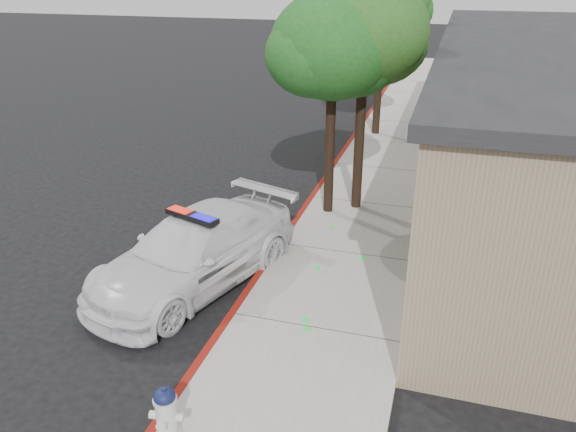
# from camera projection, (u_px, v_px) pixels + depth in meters

# --- Properties ---
(ground) EXTENTS (120.00, 120.00, 0.00)m
(ground) POSITION_uv_depth(u_px,v_px,m) (229.00, 319.00, 10.56)
(ground) COLOR black
(ground) RESTS_ON ground
(sidewalk) EXTENTS (3.20, 60.00, 0.15)m
(sidewalk) POSITION_uv_depth(u_px,v_px,m) (345.00, 255.00, 12.74)
(sidewalk) COLOR gray
(sidewalk) RESTS_ON ground
(red_curb) EXTENTS (0.14, 60.00, 0.16)m
(red_curb) POSITION_uv_depth(u_px,v_px,m) (280.00, 246.00, 13.14)
(red_curb) COLOR maroon
(red_curb) RESTS_ON ground
(clapboard_building) EXTENTS (7.30, 20.89, 4.24)m
(clapboard_building) POSITION_uv_depth(u_px,v_px,m) (569.00, 118.00, 15.84)
(clapboard_building) COLOR #927B5F
(clapboard_building) RESTS_ON ground
(police_car) EXTENTS (3.56, 5.42, 1.58)m
(police_car) POSITION_uv_depth(u_px,v_px,m) (195.00, 251.00, 11.48)
(police_car) COLOR white
(police_car) RESTS_ON ground
(fire_hydrant) EXTENTS (0.48, 0.42, 0.84)m
(fire_hydrant) POSITION_uv_depth(u_px,v_px,m) (166.00, 413.00, 7.56)
(fire_hydrant) COLOR silver
(fire_hydrant) RESTS_ON sidewalk
(street_tree_near) EXTENTS (3.10, 2.97, 5.45)m
(street_tree_near) POSITION_uv_depth(u_px,v_px,m) (333.00, 51.00, 13.21)
(street_tree_near) COLOR black
(street_tree_near) RESTS_ON sidewalk
(street_tree_mid) EXTENTS (3.02, 3.14, 5.76)m
(street_tree_mid) POSITION_uv_depth(u_px,v_px,m) (365.00, 37.00, 13.39)
(street_tree_mid) COLOR black
(street_tree_mid) RESTS_ON sidewalk
(street_tree_far) EXTENTS (3.33, 3.31, 6.13)m
(street_tree_far) POSITION_uv_depth(u_px,v_px,m) (385.00, 5.00, 19.80)
(street_tree_far) COLOR black
(street_tree_far) RESTS_ON sidewalk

